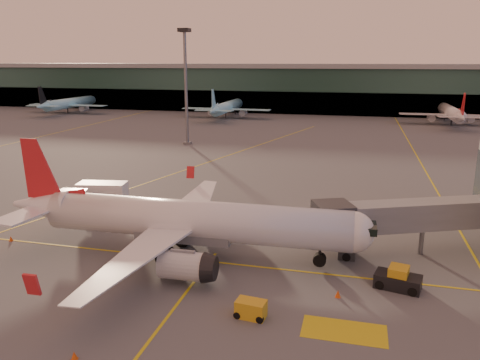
% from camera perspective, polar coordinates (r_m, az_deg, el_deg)
% --- Properties ---
extents(ground, '(600.00, 600.00, 0.00)m').
position_cam_1_polar(ground, '(43.34, -12.25, -11.66)').
color(ground, '#4C4F54').
rests_on(ground, ground).
extents(taxi_markings, '(100.12, 173.00, 0.01)m').
position_cam_1_polar(taxi_markings, '(85.18, -3.48, 1.62)').
color(taxi_markings, gold).
rests_on(taxi_markings, ground).
extents(terminal, '(400.00, 20.00, 17.60)m').
position_cam_1_polar(terminal, '(177.62, 8.53, 10.99)').
color(terminal, '#19382D').
rests_on(terminal, ground).
extents(mast_west_near, '(2.40, 2.40, 25.60)m').
position_cam_1_polar(mast_west_near, '(107.66, -6.64, 12.20)').
color(mast_west_near, slate).
rests_on(mast_west_near, ground).
extents(distant_aircraft_row, '(290.00, 34.00, 13.00)m').
position_cam_1_polar(distant_aircraft_row, '(158.66, -0.13, 7.58)').
color(distant_aircraft_row, '#98E9FE').
rests_on(distant_aircraft_row, ground).
extents(main_airplane, '(36.90, 33.18, 11.15)m').
position_cam_1_polar(main_airplane, '(46.01, -6.95, -4.97)').
color(main_airplane, white).
rests_on(main_airplane, ground).
extents(jet_bridge, '(22.19, 11.79, 5.62)m').
position_cam_1_polar(jet_bridge, '(50.19, 22.76, -4.11)').
color(jet_bridge, slate).
rests_on(jet_bridge, ground).
extents(catering_truck, '(6.10, 3.46, 4.46)m').
position_cam_1_polar(catering_truck, '(59.29, -16.30, -2.12)').
color(catering_truck, '#BF3A1B').
rests_on(catering_truck, ground).
extents(gpu_cart, '(2.42, 1.60, 1.34)m').
position_cam_1_polar(gpu_cart, '(36.43, 1.33, -15.48)').
color(gpu_cart, gold).
rests_on(gpu_cart, ground).
extents(pushback_tug, '(4.10, 2.81, 1.93)m').
position_cam_1_polar(pushback_tug, '(42.60, 18.70, -11.43)').
color(pushback_tug, black).
rests_on(pushback_tug, ground).
extents(cone_nose, '(0.43, 0.43, 0.54)m').
position_cam_1_polar(cone_nose, '(43.46, 18.42, -11.64)').
color(cone_nose, '#DF4B0B').
rests_on(cone_nose, ground).
extents(cone_tail, '(0.42, 0.42, 0.54)m').
position_cam_1_polar(cone_tail, '(56.13, -26.14, -6.43)').
color(cone_tail, '#DF4B0B').
rests_on(cone_tail, ground).
extents(cone_wing_right, '(0.44, 0.44, 0.56)m').
position_cam_1_polar(cone_wing_right, '(34.02, -19.55, -19.52)').
color(cone_wing_right, '#DF4B0B').
rests_on(cone_wing_right, ground).
extents(cone_wing_left, '(0.48, 0.48, 0.61)m').
position_cam_1_polar(cone_wing_left, '(62.69, -3.20, -2.80)').
color(cone_wing_left, '#DF4B0B').
rests_on(cone_wing_left, ground).
extents(cone_fwd, '(0.47, 0.47, 0.60)m').
position_cam_1_polar(cone_fwd, '(40.09, 11.85, -13.43)').
color(cone_fwd, '#DF4B0B').
rests_on(cone_fwd, ground).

